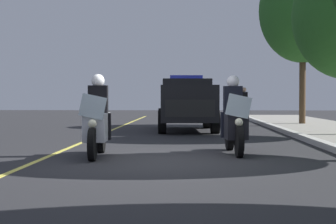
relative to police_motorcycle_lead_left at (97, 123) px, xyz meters
The scene contains 7 objects.
ground_plane 1.72m from the police_motorcycle_lead_left, 65.16° to the left, with size 80.00×80.00×0.00m, color #28282B.
lane_stripe_center 1.40m from the police_motorcycle_lead_left, 56.95° to the right, with size 48.00×0.12×0.01m, color #E0D14C.
police_motorcycle_lead_left is the anchor object (origin of this frame).
police_motorcycle_lead_right 2.98m from the police_motorcycle_lead_left, 104.17° to the left, with size 2.14×0.60×1.72m.
police_suv 8.68m from the police_motorcycle_lead_left, 168.13° to the left, with size 5.00×2.30×2.05m.
cyclist_background 13.64m from the police_motorcycle_lead_left, 161.37° to the left, with size 1.76×0.33×1.69m.
tree_behind_suv 14.53m from the police_motorcycle_lead_left, 150.65° to the left, with size 3.79×3.79×7.19m.
Camera 1 is at (9.96, 0.50, 1.23)m, focal length 55.32 mm.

